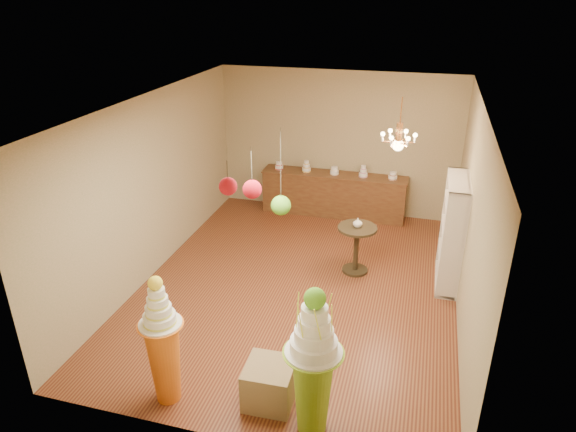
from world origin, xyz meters
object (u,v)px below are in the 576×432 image
(pedestal_green, at_px, (313,373))
(round_table, at_px, (356,243))
(sideboard, at_px, (334,194))
(pedestal_orange, at_px, (164,352))

(pedestal_green, distance_m, round_table, 3.56)
(round_table, bearing_deg, pedestal_green, -89.14)
(pedestal_green, xyz_separation_m, sideboard, (-0.88, 5.82, -0.30))
(pedestal_orange, bearing_deg, pedestal_green, 0.00)
(pedestal_orange, xyz_separation_m, sideboard, (0.88, 5.82, -0.20))
(pedestal_green, relative_size, pedestal_orange, 1.09)
(pedestal_orange, relative_size, sideboard, 0.55)
(round_table, bearing_deg, sideboard, 110.00)
(pedestal_green, xyz_separation_m, round_table, (-0.05, 3.55, -0.23))
(pedestal_orange, bearing_deg, round_table, 64.32)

